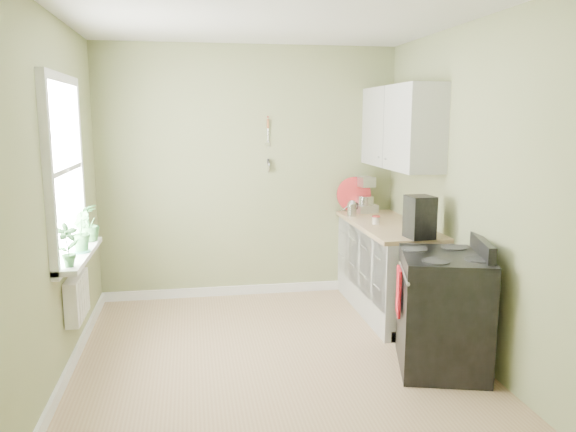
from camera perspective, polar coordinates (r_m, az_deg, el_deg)
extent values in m
cube|color=#A17E59|center=(4.69, -1.35, -14.67)|extent=(3.20, 3.60, 0.02)
cube|color=white|center=(4.33, -1.50, 20.14)|extent=(3.20, 3.60, 0.02)
cube|color=#8D9465|center=(6.09, -3.93, 4.35)|extent=(3.20, 0.02, 2.70)
cube|color=#8D9465|center=(4.37, -22.79, 1.35)|extent=(0.02, 3.60, 2.70)
cube|color=#8D9465|center=(4.81, 17.94, 2.37)|extent=(0.02, 3.60, 2.70)
cube|color=silver|center=(5.76, 10.07, -5.37)|extent=(0.60, 1.60, 0.87)
cube|color=tan|center=(5.66, 10.11, -0.93)|extent=(0.64, 1.60, 0.04)
cube|color=silver|center=(5.70, 11.36, 8.83)|extent=(0.35, 1.40, 0.80)
cube|color=white|center=(4.64, -21.91, 4.36)|extent=(0.02, 1.00, 1.30)
cube|color=white|center=(4.62, -22.23, 12.84)|extent=(0.06, 1.14, 0.07)
cube|color=white|center=(4.74, -21.13, -3.89)|extent=(0.06, 1.14, 0.07)
cube|color=white|center=(4.63, -21.67, 4.37)|extent=(0.04, 1.00, 0.04)
cube|color=white|center=(4.72, -20.43, -3.70)|extent=(0.18, 1.14, 0.04)
cube|color=white|center=(4.77, -20.65, -7.71)|extent=(0.12, 0.50, 0.35)
cylinder|color=tan|center=(6.05, -2.06, 9.36)|extent=(0.02, 0.02, 0.10)
cylinder|color=silver|center=(6.06, -2.05, 8.23)|extent=(0.01, 0.01, 0.16)
cylinder|color=silver|center=(6.08, -2.03, 5.02)|extent=(0.01, 0.14, 0.14)
cube|color=black|center=(4.59, 15.44, -9.54)|extent=(0.82, 0.89, 0.88)
cube|color=black|center=(4.46, 15.71, -3.99)|extent=(0.82, 0.89, 0.03)
cube|color=black|center=(4.57, 18.98, -2.92)|extent=(0.26, 0.73, 0.14)
cylinder|color=#B2B2B7|center=(4.36, 11.72, -5.69)|extent=(0.19, 0.59, 0.02)
cube|color=maroon|center=(4.50, 11.18, -7.53)|extent=(0.08, 0.21, 0.37)
cube|color=#B2B2B7|center=(6.31, 7.66, 0.85)|extent=(0.26, 0.35, 0.09)
cube|color=#B2B2B7|center=(6.42, 7.32, 2.40)|extent=(0.14, 0.10, 0.24)
cube|color=#B2B2B7|center=(6.29, 7.67, 3.54)|extent=(0.19, 0.34, 0.11)
sphere|color=#B2B2B7|center=(6.40, 7.35, 3.95)|extent=(0.13, 0.13, 0.13)
cylinder|color=silver|center=(6.24, 7.86, 1.35)|extent=(0.19, 0.19, 0.15)
cylinder|color=silver|center=(5.99, 6.51, 0.62)|extent=(0.10, 0.10, 0.14)
cone|color=silver|center=(5.98, 6.53, 1.43)|extent=(0.10, 0.10, 0.04)
cylinder|color=silver|center=(5.97, 5.85, 0.82)|extent=(0.10, 0.01, 0.07)
cube|color=black|center=(4.99, 13.23, -0.10)|extent=(0.23, 0.25, 0.37)
cylinder|color=black|center=(5.00, 12.85, -1.37)|extent=(0.12, 0.12, 0.13)
cylinder|color=#B52629|center=(6.25, 6.71, 2.19)|extent=(0.39, 0.07, 0.39)
cylinder|color=beige|center=(5.57, 8.92, -0.46)|extent=(0.07, 0.07, 0.07)
cylinder|color=#B52629|center=(5.57, 8.93, -0.03)|extent=(0.08, 0.08, 0.01)
imported|color=#326732|center=(4.25, -21.52, -2.77)|extent=(0.20, 0.18, 0.32)
imported|color=#326732|center=(4.72, -20.37, -1.49)|extent=(0.20, 0.22, 0.32)
imported|color=#326732|center=(5.08, -19.61, -0.65)|extent=(0.25, 0.25, 0.32)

